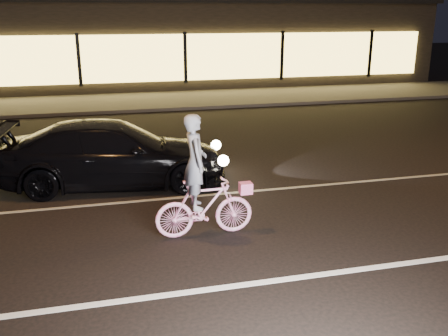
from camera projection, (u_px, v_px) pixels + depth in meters
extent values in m
plane|color=black|center=(334.00, 226.00, 8.62)|extent=(90.00, 90.00, 0.00)
cube|color=silver|center=(380.00, 267.00, 7.23)|extent=(60.00, 0.12, 0.01)
cube|color=gray|center=(291.00, 188.00, 10.47)|extent=(60.00, 0.10, 0.01)
cube|color=#383533|center=(194.00, 99.00, 20.63)|extent=(30.00, 4.00, 0.12)
cube|color=black|center=(171.00, 43.00, 25.60)|extent=(25.00, 8.00, 4.00)
cube|color=black|center=(170.00, 1.00, 24.98)|extent=(25.40, 8.40, 0.30)
cube|color=#F6CB56|center=(185.00, 57.00, 21.93)|extent=(23.00, 0.15, 2.00)
cube|color=black|center=(79.00, 60.00, 20.81)|extent=(0.15, 0.08, 2.20)
cube|color=black|center=(185.00, 58.00, 21.85)|extent=(0.15, 0.08, 2.20)
cube|color=black|center=(282.00, 55.00, 22.90)|extent=(0.15, 0.08, 2.20)
cube|color=black|center=(370.00, 54.00, 23.94)|extent=(0.15, 0.08, 2.20)
imported|color=#FF3C9D|center=(204.00, 207.00, 8.13)|extent=(1.62, 0.46, 0.98)
imported|color=silver|center=(195.00, 162.00, 7.86)|extent=(0.37, 0.56, 1.53)
cube|color=#E54190|center=(246.00, 188.00, 8.21)|extent=(0.20, 0.17, 0.19)
imported|color=black|center=(114.00, 154.00, 10.49)|extent=(4.87, 2.41, 1.36)
sphere|color=#FFF2BF|center=(216.00, 145.00, 11.39)|extent=(0.23, 0.23, 0.23)
sphere|color=#FFF2BF|center=(223.00, 161.00, 10.21)|extent=(0.23, 0.23, 0.23)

